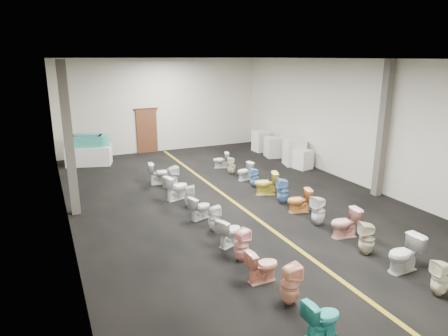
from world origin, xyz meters
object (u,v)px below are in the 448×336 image
Objects in this scene: toilet_left_0 at (322,318)px; toilet_left_1 at (290,284)px; display_table at (89,155)px; appliance_crate_a at (303,159)px; toilet_left_3 at (241,245)px; toilet_right_11 at (221,160)px; toilet_right_4 at (318,211)px; toilet_left_4 at (229,232)px; toilet_right_8 at (255,178)px; appliance_crate_d at (261,141)px; toilet_right_5 at (299,201)px; toilet_right_9 at (245,171)px; bathtub at (88,141)px; toilet_right_2 at (367,238)px; appliance_crate_c at (274,147)px; toilet_left_7 at (189,196)px; toilet_right_7 at (266,183)px; toilet_left_6 at (200,207)px; appliance_crate_b at (294,152)px; toilet_right_10 at (231,166)px; toilet_left_8 at (176,187)px; toilet_right_1 at (404,254)px; toilet_left_5 at (214,218)px; toilet_right_3 at (345,223)px; toilet_left_2 at (262,266)px; toilet_right_0 at (441,278)px; toilet_left_9 at (172,178)px; toilet_left_10 at (159,173)px; toilet_right_6 at (283,191)px.

toilet_left_1 is (0.02, 0.99, 0.06)m from toilet_left_0.
display_table is 9.22m from appliance_crate_a.
toilet_left_3 is 1.15× the size of toilet_right_11.
toilet_left_4 is at bearing -93.11° from toilet_right_4.
toilet_right_8 is 1.06× the size of toilet_right_11.
appliance_crate_d is 1.37× the size of toilet_right_5.
toilet_left_1 is 7.97m from toilet_right_9.
display_table is 1.03× the size of bathtub.
appliance_crate_c is at bearing -178.19° from toilet_right_2.
toilet_right_7 is at bearing -68.79° from toilet_left_7.
toilet_right_2 reaches higher than toilet_left_4.
toilet_right_5 reaches higher than toilet_left_6.
appliance_crate_a is 0.71× the size of appliance_crate_b.
toilet_left_0 is at bearing 3.44° from toilet_right_10.
toilet_right_4 is at bearing 20.07° from toilet_right_7.
toilet_left_4 is 2.92m from toilet_left_7.
toilet_left_8 is 1.18× the size of toilet_right_10.
appliance_crate_d is at bearing -27.58° from toilet_left_0.
toilet_right_1 is at bearing 31.29° from toilet_right_2.
toilet_left_5 is 0.86× the size of toilet_right_1.
toilet_left_6 is at bearing -136.95° from appliance_crate_c.
toilet_right_4 is 1.06× the size of toilet_right_7.
toilet_left_8 reaches higher than toilet_right_3.
toilet_left_2 is (2.16, -11.31, -0.71)m from bathtub.
toilet_right_3 is 4.63m from toilet_right_8.
appliance_crate_c is 1.33× the size of toilet_left_6.
toilet_right_0 is (-3.00, -11.09, -0.09)m from appliance_crate_c.
bathtub is at bearing 12.98° from toilet_left_1.
toilet_left_1 is 1.11× the size of toilet_right_5.
toilet_left_5 is 1.01× the size of toilet_right_10.
toilet_left_9 is (0.06, 2.84, 0.08)m from toilet_left_6.
toilet_left_4 is 0.88× the size of toilet_right_1.
toilet_right_8 reaches higher than toilet_right_11.
toilet_left_0 is at bearing -35.41° from toilet_right_2.
appliance_crate_c is at bearing 164.80° from toilet_right_7.
toilet_right_7 reaches higher than toilet_left_7.
toilet_left_7 is at bearing -106.82° from toilet_right_5.
toilet_left_0 is 3.70m from toilet_left_4.
toilet_right_8 reaches higher than toilet_right_10.
toilet_left_10 is 9.79m from toilet_right_0.
display_table is at bearing -153.10° from toilet_right_0.
toilet_right_2 is 1.21× the size of toilet_right_9.
toilet_left_1 is 5.44m from toilet_right_6.
toilet_left_1 is at bearing -117.26° from appliance_crate_d.
toilet_left_10 is (2.05, -3.91, -0.01)m from display_table.
display_table is 2.00× the size of appliance_crate_c.
toilet_right_8 is (-0.01, 1.85, -0.07)m from toilet_right_6.
toilet_right_11 is at bearing -39.44° from toilet_left_3.
toilet_left_3 is (-5.93, -9.49, -0.12)m from appliance_crate_d.
toilet_right_8 is (-0.14, 6.52, -0.06)m from toilet_right_1.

